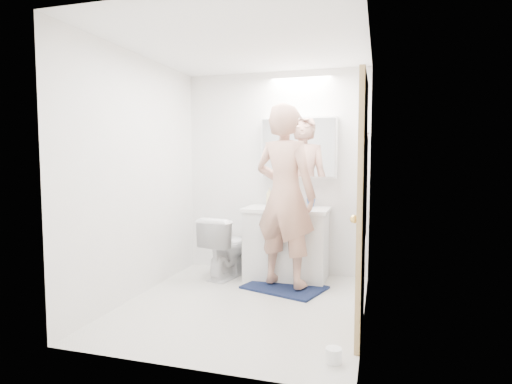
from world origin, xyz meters
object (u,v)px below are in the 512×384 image
at_px(soap_bottle_b, 273,198).
at_px(toilet, 227,246).
at_px(toothbrush_cup, 311,203).
at_px(soap_bottle_a, 269,197).
at_px(medicine_cabinet, 299,148).
at_px(vanity_cabinet, 287,245).
at_px(person, 285,195).
at_px(toilet_paper_roll, 334,355).

bearing_deg(soap_bottle_b, toilet, -147.84).
xyz_separation_m(toilet, soap_bottle_b, (0.47, 0.30, 0.55)).
height_order(toilet, toothbrush_cup, toothbrush_cup).
relative_size(toilet, soap_bottle_a, 3.34).
distance_m(soap_bottle_a, toothbrush_cup, 0.50).
bearing_deg(soap_bottle_b, medicine_cabinet, 5.55).
relative_size(toilet, toothbrush_cup, 7.08).
height_order(vanity_cabinet, person, person).
relative_size(vanity_cabinet, person, 0.48).
xyz_separation_m(vanity_cabinet, soap_bottle_b, (-0.21, 0.18, 0.51)).
distance_m(person, soap_bottle_a, 0.61).
bearing_deg(toothbrush_cup, vanity_cabinet, -147.03).
relative_size(person, soap_bottle_b, 11.52).
bearing_deg(medicine_cabinet, toothbrush_cup, -18.13).
height_order(soap_bottle_b, toothbrush_cup, soap_bottle_b).
relative_size(soap_bottle_b, toilet_paper_roll, 1.49).
height_order(vanity_cabinet, medicine_cabinet, medicine_cabinet).
height_order(person, toilet_paper_roll, person).
relative_size(medicine_cabinet, person, 0.47).
height_order(medicine_cabinet, toilet_paper_roll, medicine_cabinet).
bearing_deg(toilet_paper_roll, toothbrush_cup, 103.44).
xyz_separation_m(soap_bottle_a, toilet_paper_roll, (0.98, -2.01, -0.88)).
height_order(person, soap_bottle_b, person).
distance_m(medicine_cabinet, soap_bottle_b, 0.67).
bearing_deg(medicine_cabinet, toilet, -157.33).
height_order(vanity_cabinet, soap_bottle_a, soap_bottle_a).
xyz_separation_m(medicine_cabinet, soap_bottle_a, (-0.34, -0.06, -0.57)).
relative_size(medicine_cabinet, toothbrush_cup, 8.74).
bearing_deg(person, toothbrush_cup, -91.71).
xyz_separation_m(person, toothbrush_cup, (0.19, 0.53, -0.13)).
bearing_deg(person, vanity_cabinet, -63.32).
xyz_separation_m(medicine_cabinet, toilet, (-0.78, -0.33, -1.14)).
bearing_deg(soap_bottle_a, toilet, -148.82).
bearing_deg(toilet, vanity_cabinet, -159.33).
relative_size(toilet, toilet_paper_roll, 6.48).
bearing_deg(toilet_paper_roll, vanity_cabinet, 111.42).
bearing_deg(person, soap_bottle_a, -41.92).
height_order(soap_bottle_a, soap_bottle_b, soap_bottle_a).
distance_m(person, soap_bottle_b, 0.62).
bearing_deg(soap_bottle_a, vanity_cabinet, -31.35).
height_order(toilet, person, person).
bearing_deg(soap_bottle_b, toilet_paper_roll, -65.15).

